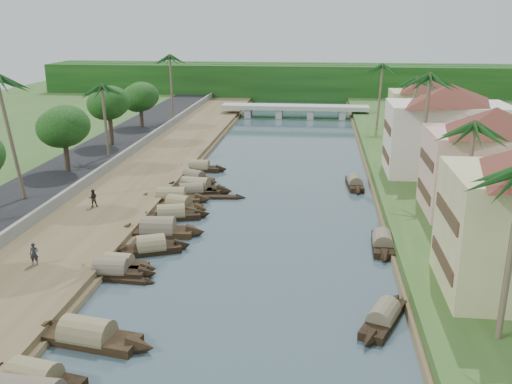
# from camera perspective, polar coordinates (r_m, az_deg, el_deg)

# --- Properties ---
(ground) EXTENTS (220.00, 220.00, 0.00)m
(ground) POSITION_cam_1_polar(r_m,az_deg,el_deg) (41.86, -0.69, -8.88)
(ground) COLOR #3A4D57
(ground) RESTS_ON ground
(left_bank) EXTENTS (10.00, 180.00, 0.80)m
(left_bank) POSITION_cam_1_polar(r_m,az_deg,el_deg) (63.55, -12.90, 0.20)
(left_bank) COLOR brown
(left_bank) RESTS_ON ground
(right_bank) EXTENTS (16.00, 180.00, 1.20)m
(right_bank) POSITION_cam_1_polar(r_m,az_deg,el_deg) (61.72, 19.50, -0.67)
(right_bank) COLOR #2F5421
(right_bank) RESTS_ON ground
(road) EXTENTS (8.00, 180.00, 1.40)m
(road) POSITION_cam_1_polar(r_m,az_deg,el_deg) (66.72, -19.83, 0.67)
(road) COLOR black
(road) RESTS_ON ground
(retaining_wall) EXTENTS (0.40, 180.00, 1.10)m
(retaining_wall) POSITION_cam_1_polar(r_m,az_deg,el_deg) (64.78, -16.47, 1.12)
(retaining_wall) COLOR slate
(retaining_wall) RESTS_ON left_bank
(treeline) EXTENTS (120.00, 14.00, 8.00)m
(treeline) POSITION_cam_1_polar(r_m,az_deg,el_deg) (138.21, 4.47, 10.96)
(treeline) COLOR #10370F
(treeline) RESTS_ON ground
(bridge) EXTENTS (28.00, 4.00, 2.40)m
(bridge) POSITION_cam_1_polar(r_m,az_deg,el_deg) (110.73, 3.91, 8.31)
(bridge) COLOR #AAABA0
(bridge) RESTS_ON ground
(building_mid) EXTENTS (14.11, 14.11, 9.70)m
(building_mid) POSITION_cam_1_polar(r_m,az_deg,el_deg) (54.97, 22.40, 2.93)
(building_mid) COLOR beige
(building_mid) RESTS_ON right_bank
(building_far) EXTENTS (15.59, 15.59, 10.20)m
(building_far) POSITION_cam_1_polar(r_m,az_deg,el_deg) (67.98, 18.52, 6.02)
(building_far) COLOR silver
(building_far) RESTS_ON right_bank
(building_distant) EXTENTS (12.62, 12.62, 9.20)m
(building_distant) POSITION_cam_1_polar(r_m,az_deg,el_deg) (87.63, 16.53, 8.14)
(building_distant) COLOR beige
(building_distant) RESTS_ON right_bank
(sampan_1) EXTENTS (7.45, 3.05, 2.17)m
(sampan_1) POSITION_cam_1_polar(r_m,az_deg,el_deg) (32.90, -21.28, -17.14)
(sampan_1) COLOR black
(sampan_1) RESTS_ON ground
(sampan_2) EXTENTS (8.98, 3.22, 2.31)m
(sampan_2) POSITION_cam_1_polar(r_m,az_deg,el_deg) (35.80, -16.49, -13.67)
(sampan_2) COLOR black
(sampan_2) RESTS_ON ground
(sampan_3) EXTENTS (7.07, 1.77, 1.94)m
(sampan_3) POSITION_cam_1_polar(r_m,az_deg,el_deg) (43.76, -14.27, -7.66)
(sampan_3) COLOR black
(sampan_3) RESTS_ON ground
(sampan_4) EXTENTS (6.28, 1.79, 1.83)m
(sampan_4) POSITION_cam_1_polar(r_m,az_deg,el_deg) (44.64, -13.60, -7.11)
(sampan_4) COLOR black
(sampan_4) RESTS_ON ground
(sampan_5) EXTENTS (6.73, 4.14, 2.14)m
(sampan_5) POSITION_cam_1_polar(r_m,az_deg,el_deg) (47.25, -10.44, -5.51)
(sampan_5) COLOR black
(sampan_5) RESTS_ON ground
(sampan_6) EXTENTS (8.60, 2.61, 2.49)m
(sampan_6) POSITION_cam_1_polar(r_m,az_deg,el_deg) (50.85, -9.74, -3.82)
(sampan_6) COLOR black
(sampan_6) RESTS_ON ground
(sampan_7) EXTENTS (7.76, 3.62, 2.05)m
(sampan_7) POSITION_cam_1_polar(r_m,az_deg,el_deg) (54.64, -8.49, -2.29)
(sampan_7) COLOR black
(sampan_7) RESTS_ON ground
(sampan_8) EXTENTS (6.67, 3.23, 2.04)m
(sampan_8) POSITION_cam_1_polar(r_m,az_deg,el_deg) (57.35, -7.73, -1.33)
(sampan_8) COLOR black
(sampan_8) RESTS_ON ground
(sampan_9) EXTENTS (7.48, 3.46, 1.91)m
(sampan_9) POSITION_cam_1_polar(r_m,az_deg,el_deg) (61.65, -6.48, 0.01)
(sampan_9) COLOR black
(sampan_9) RESTS_ON ground
(sampan_10) EXTENTS (8.60, 2.51, 2.32)m
(sampan_10) POSITION_cam_1_polar(r_m,az_deg,el_deg) (59.72, -8.47, -0.61)
(sampan_10) COLOR black
(sampan_10) RESTS_ON ground
(sampan_11) EXTENTS (8.85, 2.95, 2.46)m
(sampan_11) POSITION_cam_1_polar(r_m,az_deg,el_deg) (62.90, -6.09, 0.39)
(sampan_11) COLOR black
(sampan_11) RESTS_ON ground
(sampan_12) EXTENTS (6.99, 4.54, 1.78)m
(sampan_12) POSITION_cam_1_polar(r_m,az_deg,el_deg) (67.36, -6.24, 1.48)
(sampan_12) COLOR black
(sampan_12) RESTS_ON ground
(sampan_13) EXTENTS (7.30, 1.81, 2.02)m
(sampan_13) POSITION_cam_1_polar(r_m,az_deg,el_deg) (71.54, -5.71, 2.42)
(sampan_13) COLOR black
(sampan_13) RESTS_ON ground
(sampan_14) EXTENTS (4.11, 7.44, 1.86)m
(sampan_14) POSITION_cam_1_polar(r_m,az_deg,el_deg) (37.19, 12.61, -12.15)
(sampan_14) COLOR black
(sampan_14) RESTS_ON ground
(sampan_15) EXTENTS (1.88, 7.32, 1.98)m
(sampan_15) POSITION_cam_1_polar(r_m,az_deg,el_deg) (48.57, 12.56, -5.02)
(sampan_15) COLOR black
(sampan_15) RESTS_ON ground
(sampan_16) EXTENTS (1.91, 7.52, 1.87)m
(sampan_16) POSITION_cam_1_polar(r_m,az_deg,el_deg) (65.45, 9.84, 0.87)
(sampan_16) COLOR black
(sampan_16) RESTS_ON ground
(canoe_1) EXTENTS (4.61, 1.01, 0.74)m
(canoe_1) POSITION_cam_1_polar(r_m,az_deg,el_deg) (42.76, -12.90, -8.61)
(canoe_1) COLOR black
(canoe_1) RESTS_ON ground
(canoe_2) EXTENTS (6.07, 1.41, 0.88)m
(canoe_2) POSITION_cam_1_polar(r_m,az_deg,el_deg) (60.51, -3.82, -0.54)
(canoe_2) COLOR black
(canoe_2) RESTS_ON ground
(palm_1) EXTENTS (3.20, 3.20, 11.03)m
(palm_1) POSITION_cam_1_polar(r_m,az_deg,el_deg) (45.65, 20.75, 6.04)
(palm_1) COLOR #75664E
(palm_1) RESTS_ON ground
(palm_2) EXTENTS (3.20, 3.20, 13.38)m
(palm_2) POSITION_cam_1_polar(r_m,az_deg,el_deg) (58.40, 16.82, 10.81)
(palm_2) COLOR #75664E
(palm_2) RESTS_ON ground
(palm_3) EXTENTS (3.20, 3.20, 11.43)m
(palm_3) POSITION_cam_1_polar(r_m,az_deg,el_deg) (75.29, 15.25, 10.73)
(palm_3) COLOR #75664E
(palm_3) RESTS_ON ground
(palm_5) EXTENTS (3.20, 3.20, 13.22)m
(palm_5) POSITION_cam_1_polar(r_m,az_deg,el_deg) (58.17, -23.60, 10.18)
(palm_5) COLOR #75664E
(palm_5) RESTS_ON ground
(palm_6) EXTENTS (3.20, 3.20, 10.44)m
(palm_6) POSITION_cam_1_polar(r_m,az_deg,el_deg) (74.10, -15.01, 10.06)
(palm_6) COLOR #75664E
(palm_6) RESTS_ON ground
(palm_7) EXTENTS (3.20, 3.20, 11.64)m
(palm_7) POSITION_cam_1_polar(r_m,az_deg,el_deg) (93.10, 12.37, 12.12)
(palm_7) COLOR #75664E
(palm_7) RESTS_ON ground
(palm_8) EXTENTS (3.20, 3.20, 12.41)m
(palm_8) POSITION_cam_1_polar(r_m,az_deg,el_deg) (99.35, -8.56, 13.14)
(palm_8) COLOR #75664E
(palm_8) RESTS_ON ground
(tree_3) EXTENTS (5.48, 5.48, 7.43)m
(tree_3) POSITION_cam_1_polar(r_m,az_deg,el_deg) (68.34, -18.67, 6.16)
(tree_3) COLOR #463728
(tree_3) RESTS_ON ground
(tree_4) EXTENTS (5.27, 5.27, 7.95)m
(tree_4) POSITION_cam_1_polar(r_m,az_deg,el_deg) (81.41, -14.49, 8.54)
(tree_4) COLOR #463728
(tree_4) RESTS_ON ground
(tree_5) EXTENTS (5.40, 5.40, 7.02)m
(tree_5) POSITION_cam_1_polar(r_m,az_deg,el_deg) (94.57, -11.49, 9.24)
(tree_5) COLOR #463728
(tree_5) RESTS_ON ground
(tree_6) EXTENTS (4.22, 4.22, 7.22)m
(tree_6) POSITION_cam_1_polar(r_m,az_deg,el_deg) (72.11, 21.96, 6.40)
(tree_6) COLOR #463728
(tree_6) RESTS_ON ground
(person_near) EXTENTS (0.71, 0.56, 1.70)m
(person_near) POSITION_cam_1_polar(r_m,az_deg,el_deg) (45.24, -21.31, -5.79)
(person_near) COLOR #24262C
(person_near) RESTS_ON left_bank
(person_far) EXTENTS (1.04, 0.94, 1.74)m
(person_far) POSITION_cam_1_polar(r_m,az_deg,el_deg) (57.16, -15.99, -0.58)
(person_far) COLOR #2D261F
(person_far) RESTS_ON left_bank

